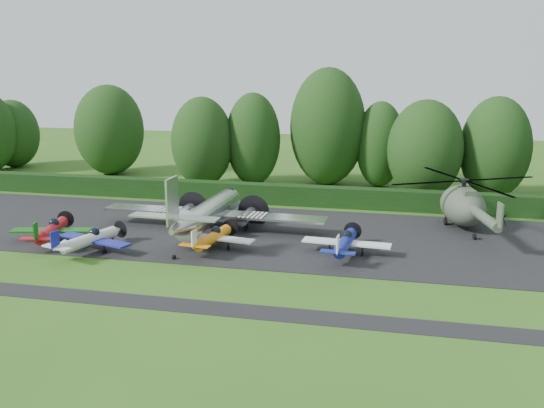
% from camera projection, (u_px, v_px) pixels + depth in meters
% --- Properties ---
extents(ground, '(160.00, 160.00, 0.00)m').
position_uv_depth(ground, '(189.00, 270.00, 42.27)').
color(ground, '#305818').
rests_on(ground, ground).
extents(apron, '(70.00, 18.00, 0.01)m').
position_uv_depth(apron, '(229.00, 232.00, 51.77)').
color(apron, black).
rests_on(apron, ground).
extents(taxiway_verge, '(70.00, 2.00, 0.00)m').
position_uv_depth(taxiway_verge, '(154.00, 303.00, 36.58)').
color(taxiway_verge, black).
rests_on(taxiway_verge, ground).
extents(hedgerow, '(90.00, 1.60, 2.00)m').
position_uv_depth(hedgerow, '(260.00, 203.00, 62.21)').
color(hedgerow, black).
rests_on(hedgerow, ground).
extents(transport_plane, '(19.78, 15.17, 6.34)m').
position_uv_depth(transport_plane, '(208.00, 213.00, 50.94)').
color(transport_plane, silver).
rests_on(transport_plane, ground).
extents(light_plane_red, '(6.76, 7.11, 2.60)m').
position_uv_depth(light_plane_red, '(52.00, 230.00, 48.40)').
color(light_plane_red, maroon).
rests_on(light_plane_red, ground).
extents(light_plane_white, '(6.54, 6.88, 2.52)m').
position_uv_depth(light_plane_white, '(90.00, 239.00, 45.97)').
color(light_plane_white, silver).
rests_on(light_plane_white, ground).
extents(light_plane_orange, '(6.25, 6.57, 2.40)m').
position_uv_depth(light_plane_orange, '(213.00, 237.00, 46.65)').
color(light_plane_orange, orange).
rests_on(light_plane_orange, ground).
extents(light_plane_blue, '(6.65, 6.99, 2.55)m').
position_uv_depth(light_plane_blue, '(345.00, 242.00, 45.12)').
color(light_plane_blue, navy).
rests_on(light_plane_blue, ground).
extents(helicopter, '(13.50, 15.80, 4.35)m').
position_uv_depth(helicopter, '(463.00, 202.00, 52.25)').
color(helicopter, '#3C4938').
rests_on(helicopter, ground).
extents(tree_0, '(5.50, 5.50, 9.82)m').
position_uv_depth(tree_0, '(380.00, 144.00, 69.21)').
color(tree_0, black).
rests_on(tree_0, ground).
extents(tree_2, '(7.83, 7.83, 10.41)m').
position_uv_depth(tree_2, '(425.00, 150.00, 63.13)').
color(tree_2, black).
rests_on(tree_2, ground).
extents(tree_3, '(7.11, 7.11, 10.32)m').
position_uv_depth(tree_3, '(202.00, 142.00, 69.38)').
color(tree_3, black).
rests_on(tree_3, ground).
extents(tree_5, '(8.66, 8.66, 11.35)m').
position_uv_depth(tree_5, '(109.00, 130.00, 76.61)').
color(tree_5, black).
rests_on(tree_5, ground).
extents(tree_6, '(6.34, 6.34, 10.73)m').
position_uv_depth(tree_6, '(253.00, 139.00, 70.15)').
color(tree_6, black).
rests_on(tree_6, ground).
extents(tree_7, '(8.73, 8.73, 13.56)m').
position_uv_depth(tree_7, '(328.00, 127.00, 69.93)').
color(tree_7, black).
rests_on(tree_7, ground).
extents(tree_8, '(7.28, 7.28, 10.73)m').
position_uv_depth(tree_8, '(495.00, 148.00, 63.19)').
color(tree_8, black).
rests_on(tree_8, ground).
extents(tree_10, '(6.89, 6.89, 9.15)m').
position_uv_depth(tree_10, '(13.00, 134.00, 82.01)').
color(tree_10, black).
rests_on(tree_10, ground).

